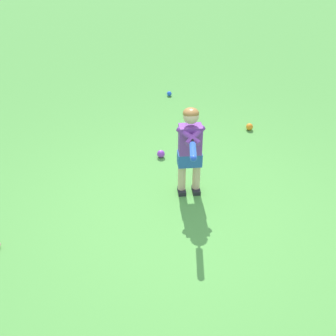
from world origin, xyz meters
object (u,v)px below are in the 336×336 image
at_px(play_ball_far_left, 249,127).
at_px(play_ball_by_bucket, 169,94).
at_px(child_batter, 190,146).
at_px(play_ball_center_lawn, 161,154).

bearing_deg(play_ball_far_left, play_ball_by_bucket, 9.11).
distance_m(child_batter, play_ball_by_bucket, 2.78).
relative_size(child_batter, play_ball_center_lawn, 10.48).
relative_size(play_ball_by_bucket, play_ball_center_lawn, 0.77).
height_order(play_ball_by_bucket, play_ball_center_lawn, play_ball_center_lawn).
height_order(play_ball_by_bucket, play_ball_far_left, play_ball_far_left).
relative_size(play_ball_by_bucket, play_ball_far_left, 0.79).
distance_m(child_batter, play_ball_center_lawn, 1.04).
bearing_deg(play_ball_center_lawn, child_batter, 167.52).
distance_m(child_batter, play_ball_far_left, 1.89).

